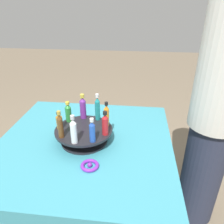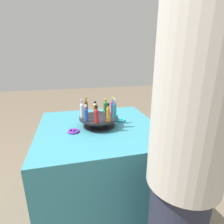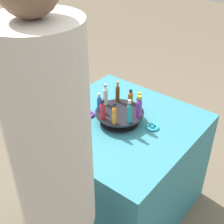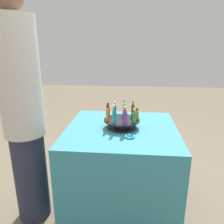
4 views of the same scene
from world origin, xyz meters
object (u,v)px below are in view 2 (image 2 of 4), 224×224
(bottle_green, at_px, (105,106))
(ribbon_bow_teal, at_px, (121,120))
(bottle_blue, at_px, (86,114))
(display_stand, at_px, (99,121))
(ribbon_bow_purple, at_px, (74,131))
(bottle_orange, at_px, (108,113))
(bottle_purple, at_px, (113,107))
(bottle_amber, at_px, (95,107))
(bottle_red, at_px, (97,115))
(bottle_brown, at_px, (86,107))
(person_figure, at_px, (187,150))
(bottle_teal, at_px, (115,109))
(bottle_clear, at_px, (82,110))

(bottle_green, distance_m, ribbon_bow_teal, 0.18)
(ribbon_bow_teal, bearing_deg, bottle_blue, 24.76)
(display_stand, bearing_deg, ribbon_bow_purple, 19.64)
(bottle_orange, bearing_deg, ribbon_bow_teal, -128.91)
(bottle_orange, bearing_deg, bottle_purple, -116.52)
(display_stand, bearing_deg, ribbon_bow_teal, -160.36)
(bottle_orange, distance_m, bottle_amber, 0.25)
(bottle_orange, xyz_separation_m, ribbon_bow_purple, (0.25, -0.04, -0.13))
(bottle_red, distance_m, bottle_brown, 0.22)
(bottle_red, xyz_separation_m, ribbon_bow_teal, (-0.23, -0.19, -0.13))
(bottle_amber, bearing_deg, bottle_green, 163.48)
(bottle_brown, height_order, ribbon_bow_purple, bottle_brown)
(bottle_blue, xyz_separation_m, bottle_brown, (-0.02, -0.16, 0.01))
(bottle_purple, relative_size, bottle_green, 1.24)
(person_figure, bearing_deg, bottle_teal, -7.45)
(bottle_brown, bearing_deg, bottle_blue, 83.48)
(ribbon_bow_purple, bearing_deg, bottle_purple, -162.64)
(bottle_amber, bearing_deg, bottle_blue, 63.48)
(bottle_brown, height_order, bottle_clear, bottle_clear)
(bottle_orange, bearing_deg, bottle_clear, -36.52)
(bottle_orange, distance_m, bottle_teal, 0.09)
(bottle_purple, distance_m, ribbon_bow_purple, 0.36)
(person_figure, bearing_deg, ribbon_bow_purple, 15.52)
(bottle_brown, bearing_deg, ribbon_bow_purple, 54.89)
(bottle_orange, relative_size, bottle_teal, 0.89)
(bottle_red, relative_size, person_figure, 0.07)
(bottle_red, height_order, bottle_brown, bottle_brown)
(bottle_red, bearing_deg, bottle_green, -116.52)
(bottle_brown, height_order, person_figure, person_figure)
(bottle_teal, bearing_deg, bottle_clear, -16.52)
(bottle_blue, relative_size, bottle_amber, 1.30)
(bottle_orange, relative_size, person_figure, 0.08)
(bottle_green, bearing_deg, bottle_orange, 83.48)
(bottle_red, bearing_deg, ribbon_bow_purple, -16.44)
(bottle_blue, distance_m, bottle_orange, 0.16)
(ribbon_bow_teal, bearing_deg, bottle_teal, 55.29)
(display_stand, relative_size, bottle_orange, 2.19)
(bottle_brown, bearing_deg, bottle_red, 103.48)
(bottle_clear, bearing_deg, ribbon_bow_teal, -170.00)
(bottle_blue, bearing_deg, bottle_amber, -116.52)
(ribbon_bow_teal, bearing_deg, person_figure, 92.59)
(ribbon_bow_purple, bearing_deg, bottle_teal, -177.15)
(bottle_clear, xyz_separation_m, ribbon_bow_teal, (-0.32, -0.06, -0.13))
(bottle_teal, bearing_deg, bottle_green, -76.52)
(bottle_purple, relative_size, bottle_clear, 1.00)
(bottle_blue, relative_size, bottle_red, 0.97)
(display_stand, height_order, bottle_purple, bottle_purple)
(display_stand, relative_size, ribbon_bow_purple, 3.59)
(bottle_teal, height_order, person_figure, person_figure)
(bottle_green, bearing_deg, bottle_clear, 23.48)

